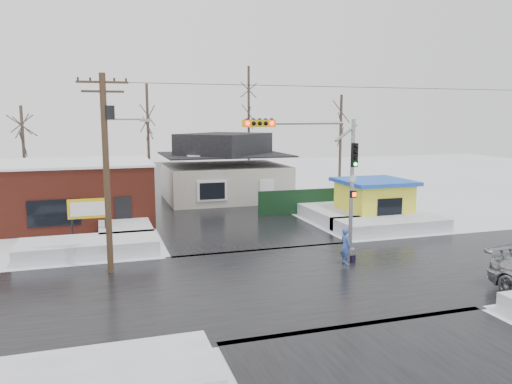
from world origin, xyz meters
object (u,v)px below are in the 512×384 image
object	(u,v)px
traffic_signal	(324,169)
pedestrian	(345,246)
marquee_sign	(88,210)
kiosk	(374,200)
utility_pole	(108,162)

from	to	relation	value
traffic_signal	pedestrian	xyz separation A→B (m)	(0.48, -1.52, -3.64)
marquee_sign	pedestrian	bearing A→B (deg)	-34.06
kiosk	pedestrian	size ratio (longest dim) A/B	2.57
traffic_signal	marquee_sign	xyz separation A→B (m)	(-11.43, 6.53, -2.62)
pedestrian	kiosk	bearing A→B (deg)	-44.81
traffic_signal	marquee_sign	bearing A→B (deg)	150.28
traffic_signal	marquee_sign	world-z (taller)	traffic_signal
utility_pole	pedestrian	distance (m)	11.81
marquee_sign	kiosk	bearing A→B (deg)	1.55
marquee_sign	kiosk	size ratio (longest dim) A/B	0.55
traffic_signal	utility_pole	xyz separation A→B (m)	(-10.36, 0.53, 0.57)
utility_pole	kiosk	xyz separation A→B (m)	(17.43, 6.49, -3.65)
marquee_sign	pedestrian	size ratio (longest dim) A/B	1.42
utility_pole	marquee_sign	size ratio (longest dim) A/B	3.53
traffic_signal	marquee_sign	distance (m)	13.42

